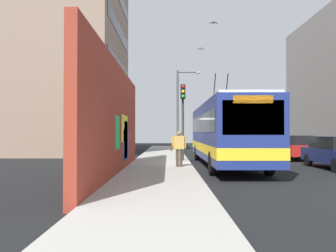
{
  "coord_description": "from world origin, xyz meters",
  "views": [
    {
      "loc": [
        -18.69,
        1.19,
        1.78
      ],
      "look_at": [
        1.21,
        1.21,
        2.14
      ],
      "focal_mm": 37.51,
      "sensor_mm": 36.0,
      "label": 1
    }
  ],
  "objects_px": {
    "city_bus": "(225,131)",
    "pedestrian_at_curb": "(179,146)",
    "traffic_light": "(183,109)",
    "parked_car_red": "(294,147)",
    "street_lamp": "(180,105)"
  },
  "relations": [
    {
      "from": "pedestrian_at_curb",
      "to": "street_lamp",
      "type": "bearing_deg",
      "value": -2.25
    },
    {
      "from": "pedestrian_at_curb",
      "to": "traffic_light",
      "type": "bearing_deg",
      "value": -5.38
    },
    {
      "from": "city_bus",
      "to": "pedestrian_at_curb",
      "type": "height_order",
      "value": "city_bus"
    },
    {
      "from": "pedestrian_at_curb",
      "to": "traffic_light",
      "type": "height_order",
      "value": "traffic_light"
    },
    {
      "from": "city_bus",
      "to": "street_lamp",
      "type": "distance_m",
      "value": 10.4
    },
    {
      "from": "city_bus",
      "to": "pedestrian_at_curb",
      "type": "distance_m",
      "value": 3.13
    },
    {
      "from": "traffic_light",
      "to": "street_lamp",
      "type": "height_order",
      "value": "street_lamp"
    },
    {
      "from": "city_bus",
      "to": "traffic_light",
      "type": "bearing_deg",
      "value": 48.64
    },
    {
      "from": "city_bus",
      "to": "parked_car_red",
      "type": "height_order",
      "value": "city_bus"
    },
    {
      "from": "city_bus",
      "to": "pedestrian_at_curb",
      "type": "relative_size",
      "value": 7.24
    },
    {
      "from": "parked_car_red",
      "to": "street_lamp",
      "type": "xyz_separation_m",
      "value": [
        5.52,
        7.23,
        3.16
      ]
    },
    {
      "from": "city_bus",
      "to": "parked_car_red",
      "type": "bearing_deg",
      "value": -49.45
    },
    {
      "from": "street_lamp",
      "to": "parked_car_red",
      "type": "bearing_deg",
      "value": -127.34
    },
    {
      "from": "city_bus",
      "to": "parked_car_red",
      "type": "relative_size",
      "value": 2.99
    },
    {
      "from": "parked_car_red",
      "to": "pedestrian_at_curb",
      "type": "relative_size",
      "value": 2.42
    }
  ]
}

